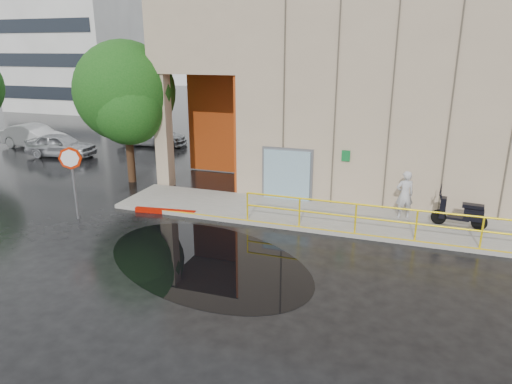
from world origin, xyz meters
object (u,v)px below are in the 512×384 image
car_b (34,136)px  scooter (461,205)px  car_c (152,135)px  red_curb (165,211)px  person (405,195)px  car_a (61,145)px  tree_near (126,96)px  stop_sign (72,167)px

car_b → scooter: bearing=-100.1°
car_c → car_b: bearing=103.5°
red_curb → car_c: (-7.23, 11.11, 0.57)m
red_curb → car_c: bearing=123.1°
person → red_curb: (-8.58, -2.02, -0.94)m
scooter → car_a: (-20.92, 4.84, -0.27)m
car_b → car_c: 7.29m
red_curb → car_c: 13.27m
scooter → tree_near: bearing=-179.7°
person → car_c: bearing=-51.5°
red_curb → car_b: size_ratio=0.54×
person → car_c: 18.24m
red_curb → car_a: (-10.49, 6.56, 0.59)m
scooter → stop_sign: bearing=-159.5°
person → stop_sign: stop_sign is taller
scooter → red_curb: size_ratio=0.76×
red_curb → car_a: size_ratio=0.60×
person → stop_sign: 11.94m
car_b → tree_near: 11.87m
car_c → scooter: bearing=-128.8°
person → car_a: size_ratio=0.44×
red_curb → car_b: bearing=149.7°
tree_near → person: bearing=-5.8°
scooter → tree_near: size_ratio=0.29×
scooter → car_a: scooter is taller
car_a → person: bearing=-110.1°
car_a → car_c: 5.59m
stop_sign → person: bearing=14.7°
stop_sign → car_a: bearing=130.8°
person → red_curb: person is taller
stop_sign → car_c: (-4.45, 12.65, -1.30)m
scooter → person: bearing=177.4°
stop_sign → red_curb: 3.69m
red_curb → car_a: car_a is taller
person → car_b: bearing=-36.8°
stop_sign → car_b: stop_sign is taller
scooter → car_c: bearing=158.6°
stop_sign → car_c: bearing=106.7°
red_curb → tree_near: size_ratio=0.37×
car_b → tree_near: tree_near is taller
scooter → car_b: scooter is taller
person → tree_near: 12.55m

